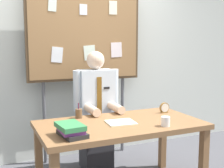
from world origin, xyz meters
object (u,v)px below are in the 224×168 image
at_px(coffee_mug, 165,121).
at_px(open_notebook, 121,122).
at_px(pen_holder, 79,113).
at_px(person, 96,115).
at_px(desk_clock, 164,108).
at_px(desk, 120,131).
at_px(book_stack, 71,130).
at_px(bulletin_board, 85,32).

bearing_deg(coffee_mug, open_notebook, 141.98).
bearing_deg(pen_holder, coffee_mug, -43.22).
xyz_separation_m(person, open_notebook, (-0.01, -0.68, 0.08)).
distance_m(person, pen_holder, 0.48).
distance_m(coffee_mug, pen_holder, 0.88).
xyz_separation_m(person, desk_clock, (0.62, -0.49, 0.13)).
height_order(desk, person, person).
xyz_separation_m(desk, pen_holder, (-0.32, 0.32, 0.13)).
relative_size(desk, pen_holder, 9.85).
height_order(person, coffee_mug, person).
height_order(book_stack, pen_holder, pen_holder).
bearing_deg(open_notebook, person, 89.55).
bearing_deg(book_stack, coffee_mug, -3.91).
bearing_deg(coffee_mug, bulletin_board, 104.13).
bearing_deg(person, desk, -90.00).
xyz_separation_m(book_stack, pen_holder, (0.24, 0.54, -0.01)).
height_order(open_notebook, desk_clock, desk_clock).
bearing_deg(book_stack, person, 57.82).
distance_m(bulletin_board, open_notebook, 1.37).
distance_m(open_notebook, pen_holder, 0.47).
bearing_deg(open_notebook, pen_holder, 132.06).
height_order(person, book_stack, person).
height_order(desk, book_stack, book_stack).
xyz_separation_m(desk_clock, pen_holder, (-0.93, 0.16, -0.00)).
height_order(desk_clock, coffee_mug, desk_clock).
height_order(bulletin_board, coffee_mug, bulletin_board).
distance_m(person, open_notebook, 0.68).
distance_m(book_stack, pen_holder, 0.59).
xyz_separation_m(bulletin_board, coffee_mug, (0.33, -1.30, -0.85)).
relative_size(desk, person, 1.13).
relative_size(book_stack, open_notebook, 1.12).
relative_size(person, desk_clock, 12.14).
bearing_deg(desk_clock, book_stack, -161.64).
height_order(bulletin_board, desk_clock, bulletin_board).
bearing_deg(pen_holder, desk, -45.75).
height_order(person, pen_holder, person).
distance_m(desk, coffee_mug, 0.45).
xyz_separation_m(bulletin_board, pen_holder, (-0.32, -0.69, -0.84)).
xyz_separation_m(book_stack, coffee_mug, (0.88, -0.06, -0.01)).
distance_m(person, book_stack, 1.05).
distance_m(bulletin_board, desk_clock, 1.35).
bearing_deg(pen_holder, person, 46.53).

